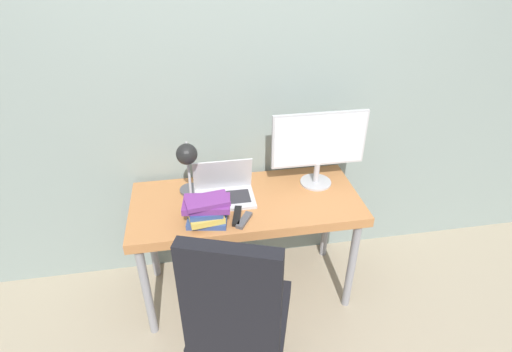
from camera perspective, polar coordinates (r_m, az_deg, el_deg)
ground_plane at (r=2.71m, az=-0.19°, el=-20.35°), size 12.00×12.00×0.00m
wall_back at (r=2.48m, az=-2.88°, el=11.93°), size 8.00×0.05×2.60m
desk at (r=2.45m, az=-1.40°, el=-4.83°), size 1.37×0.61×0.76m
laptop at (r=2.40m, az=-4.57°, el=-2.13°), size 0.35×0.23×0.24m
monitor at (r=2.45m, az=8.99°, el=4.55°), size 0.58×0.20×0.48m
desk_lamp at (r=2.26m, az=-9.75°, el=2.12°), size 0.14×0.28×0.40m
office_chair at (r=1.99m, az=-2.62°, el=-19.35°), size 0.59×0.62×1.13m
book_stack at (r=2.20m, az=-7.10°, el=-4.82°), size 0.27×0.21×0.16m
tv_remote at (r=2.26m, az=-2.73°, el=-5.72°), size 0.08×0.17×0.02m
media_remote at (r=2.23m, az=-1.70°, el=-6.32°), size 0.11×0.14×0.02m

